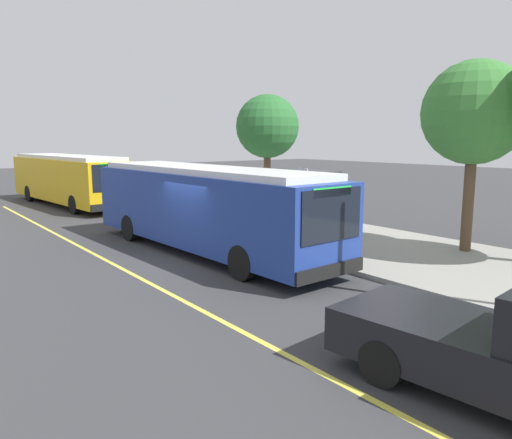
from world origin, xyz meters
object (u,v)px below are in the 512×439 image
Objects in this scene: transit_bus_main at (205,206)px; transit_bus_second at (68,178)px; waiting_bench at (302,217)px; route_sign_post at (303,198)px; pedestrian_commuter at (281,214)px.

transit_bus_main and transit_bus_second have the same top height.
route_sign_post is at bearing -42.75° from waiting_bench.
transit_bus_main is at bearing -98.40° from pedestrian_commuter.
route_sign_post is at bearing 44.22° from transit_bus_main.
transit_bus_main is 6.92× the size of pedestrian_commuter.
transit_bus_second reaches higher than waiting_bench.
waiting_bench is at bearing 117.78° from pedestrian_commuter.
pedestrian_commuter is (0.45, 3.04, -0.50)m from transit_bus_main.
waiting_bench is at bearing 19.19° from transit_bus_second.
waiting_bench is (14.71, 5.12, -0.98)m from transit_bus_second.
transit_bus_main is 5.31m from waiting_bench.
route_sign_post is (17.78, 2.28, 0.34)m from transit_bus_second.
transit_bus_main is 4.17× the size of route_sign_post.
pedestrian_commuter is (15.83, 2.99, -0.50)m from transit_bus_second.
transit_bus_second is 4.29× the size of route_sign_post.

